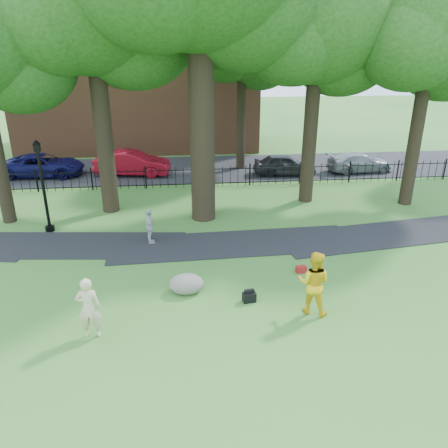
{
  "coord_description": "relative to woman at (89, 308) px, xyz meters",
  "views": [
    {
      "loc": [
        -1.03,
        -12.3,
        7.54
      ],
      "look_at": [
        0.45,
        2.0,
        1.69
      ],
      "focal_mm": 35.0,
      "sensor_mm": 36.0,
      "label": 1
    }
  ],
  "objects": [
    {
      "name": "backpack",
      "position": [
        4.66,
        1.32,
        -0.76
      ],
      "size": [
        0.45,
        0.32,
        0.31
      ],
      "primitive_type": "cube",
      "rotation": [
        0.0,
        0.0,
        0.15
      ],
      "color": "black",
      "rests_on": "ground"
    },
    {
      "name": "red_bag",
      "position": [
        6.82,
        3.04,
        -0.8
      ],
      "size": [
        0.38,
        0.27,
        0.24
      ],
      "primitive_type": "cube",
      "rotation": [
        0.0,
        0.0,
        0.14
      ],
      "color": "maroon",
      "rests_on": "ground"
    },
    {
      "name": "silver_car",
      "position": [
        14.19,
        16.05,
        -0.3
      ],
      "size": [
        4.37,
        2.11,
        1.23
      ],
      "primitive_type": "imported",
      "rotation": [
        0.0,
        0.0,
        1.67
      ],
      "color": "gray",
      "rests_on": "ground"
    },
    {
      "name": "pedestrian",
      "position": [
        1.31,
        6.14,
        -0.17
      ],
      "size": [
        0.51,
        0.92,
        1.49
      ],
      "primitive_type": "imported",
      "rotation": [
        0.0,
        0.0,
        1.74
      ],
      "color": "#A7A7AC",
      "rests_on": "ground"
    },
    {
      "name": "street",
      "position": [
        3.66,
        17.8,
        -0.92
      ],
      "size": [
        80.0,
        7.0,
        0.02
      ],
      "primitive_type": "cube",
      "color": "black",
      "rests_on": "ground"
    },
    {
      "name": "navy_van",
      "position": [
        -5.88,
        17.08,
        -0.23
      ],
      "size": [
        5.06,
        2.48,
        1.38
      ],
      "primitive_type": "imported",
      "rotation": [
        0.0,
        0.0,
        1.53
      ],
      "color": "#0D0C40",
      "rests_on": "ground"
    },
    {
      "name": "iron_fence",
      "position": [
        3.66,
        13.8,
        -0.32
      ],
      "size": [
        44.0,
        0.04,
        1.2
      ],
      "color": "black",
      "rests_on": "ground"
    },
    {
      "name": "grey_car",
      "position": [
        9.22,
        15.81,
        -0.25
      ],
      "size": [
        4.03,
        1.9,
        1.33
      ],
      "primitive_type": "imported",
      "rotation": [
        0.0,
        0.0,
        1.49
      ],
      "color": "black",
      "rests_on": "ground"
    },
    {
      "name": "lamppost",
      "position": [
        -3.18,
        7.93,
        1.06
      ],
      "size": [
        0.4,
        0.4,
        4.02
      ],
      "rotation": [
        0.0,
        0.0,
        0.11
      ],
      "color": "black",
      "rests_on": "ground"
    },
    {
      "name": "footpath",
      "position": [
        4.66,
        5.7,
        -0.92
      ],
      "size": [
        36.07,
        3.85,
        0.03
      ],
      "primitive_type": "cube",
      "rotation": [
        0.0,
        0.0,
        0.03
      ],
      "color": "black",
      "rests_on": "ground"
    },
    {
      "name": "brick_building",
      "position": [
        -0.34,
        25.8,
        5.08
      ],
      "size": [
        18.0,
        8.0,
        12.0
      ],
      "primitive_type": "cube",
      "color": "brown",
      "rests_on": "ground"
    },
    {
      "name": "tree_row",
      "position": [
        4.18,
        10.2,
        7.24
      ],
      "size": [
        26.82,
        7.96,
        12.42
      ],
      "color": "black",
      "rests_on": "ground"
    },
    {
      "name": "boulder",
      "position": [
        2.69,
        2.14,
        -0.58
      ],
      "size": [
        1.18,
        0.9,
        0.67
      ],
      "primitive_type": "ellipsoid",
      "rotation": [
        0.0,
        0.0,
        -0.03
      ],
      "color": "#5C574C",
      "rests_on": "ground"
    },
    {
      "name": "ground",
      "position": [
        3.66,
        1.8,
        -0.92
      ],
      "size": [
        120.0,
        120.0,
        0.0
      ],
      "primitive_type": "plane",
      "color": "#306924",
      "rests_on": "ground"
    },
    {
      "name": "red_sedan",
      "position": [
        -0.34,
        16.73,
        -0.15
      ],
      "size": [
        4.85,
        2.28,
        1.54
      ],
      "primitive_type": "imported",
      "rotation": [
        0.0,
        0.0,
        1.43
      ],
      "color": "maroon",
      "rests_on": "ground"
    },
    {
      "name": "man",
      "position": [
        6.47,
        0.55,
        0.09
      ],
      "size": [
        1.22,
        1.13,
        2.01
      ],
      "primitive_type": "imported",
      "rotation": [
        0.0,
        0.0,
        2.66
      ],
      "color": "gold",
      "rests_on": "ground"
    },
    {
      "name": "woman",
      "position": [
        0.0,
        0.0,
        0.0
      ],
      "size": [
        0.67,
        0.45,
        1.83
      ],
      "primitive_type": "imported",
      "rotation": [
        0.0,
        0.0,
        3.15
      ],
      "color": "#C8BA89",
      "rests_on": "ground"
    }
  ]
}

